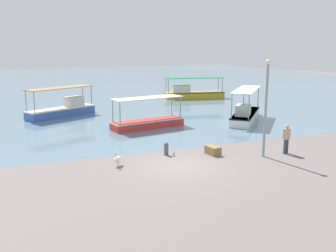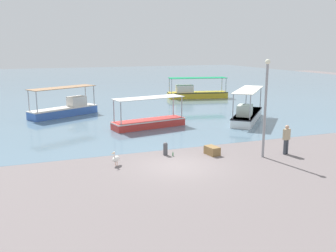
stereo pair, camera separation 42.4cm
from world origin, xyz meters
name	(u,v)px [view 2 (the right image)]	position (x,y,z in m)	size (l,w,h in m)	color
ground	(177,166)	(0.00, 0.00, 0.00)	(120.00, 120.00, 0.00)	slate
harbor_water	(72,82)	(0.00, 48.00, 0.00)	(110.00, 90.00, 0.00)	slate
fishing_boat_outer	(195,93)	(11.57, 23.12, 0.61)	(7.24, 3.15, 2.39)	gold
fishing_boat_far_right	(247,114)	(9.64, 8.75, 0.61)	(5.52, 6.01, 2.60)	white
fishing_boat_near_right	(66,109)	(-3.96, 16.64, 0.62)	(6.26, 4.32, 2.52)	#3A65BD
fishing_boat_center	(149,121)	(1.46, 9.40, 0.47)	(5.85, 2.58, 2.28)	red
pelican	(116,159)	(-2.94, 1.12, 0.38)	(0.63, 0.67, 0.80)	#E0997A
lamp_post	(265,103)	(5.04, -0.20, 3.04)	(0.28, 0.28, 5.36)	gray
mooring_bollard	(165,148)	(0.10, 2.03, 0.40)	(0.26, 0.26, 0.74)	#47474C
fisherman_standing	(286,139)	(6.59, -0.18, 0.91)	(0.44, 0.30, 1.69)	#3A404A
cargo_crate	(212,151)	(2.61, 1.18, 0.24)	(0.90, 0.55, 0.48)	olive
glass_bottle	(173,154)	(0.41, 1.66, 0.11)	(0.07, 0.07, 0.27)	#3F7F4C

